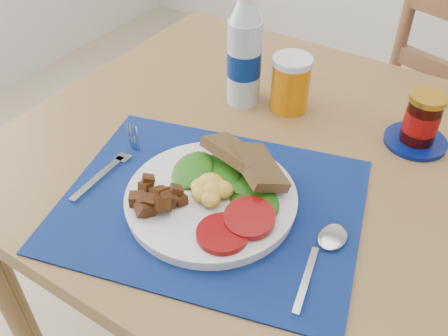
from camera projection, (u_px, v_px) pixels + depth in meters
name	position (u px, v px, depth m)	size (l,w,h in m)	color
table	(362.00, 219.00, 0.94)	(1.40, 0.90, 0.75)	brown
placemat	(211.00, 204.00, 0.85)	(0.50, 0.39, 0.00)	#040732
breakfast_plate	(207.00, 195.00, 0.83)	(0.29, 0.29, 0.07)	silver
fork	(114.00, 165.00, 0.92)	(0.03, 0.19, 0.00)	#B2B5BA
spoon	(325.00, 250.00, 0.77)	(0.04, 0.19, 0.01)	#B2B5BA
water_bottle	(244.00, 56.00, 1.03)	(0.07, 0.07, 0.25)	#ADBFCC
juice_glass	(290.00, 85.00, 1.04)	(0.08, 0.08, 0.11)	#D27305
jam_on_saucer	(421.00, 123.00, 0.95)	(0.12, 0.12, 0.11)	#051258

